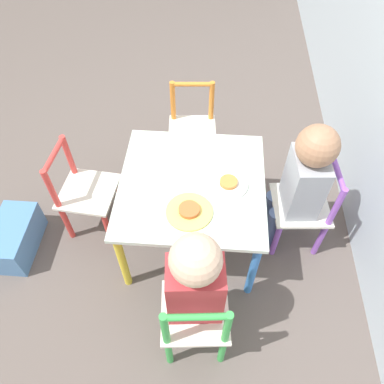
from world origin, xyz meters
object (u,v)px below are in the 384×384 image
object	(u,v)px
kids_table	(192,191)
plate_right	(189,211)
plate_back	(228,184)
storage_bin	(15,238)
chair_green	(195,319)
chair_red	(84,193)
chair_orange	(192,130)
child_back	(302,179)
child_right	(195,283)
chair_purple	(305,207)

from	to	relation	value
kids_table	plate_right	distance (m)	0.17
plate_back	storage_bin	world-z (taller)	plate_back
kids_table	chair_green	bearing A→B (deg)	5.50
kids_table	chair_red	xyz separation A→B (m)	(-0.05, -0.53, -0.12)
kids_table	storage_bin	size ratio (longest dim) A/B	1.97
chair_red	chair_orange	bearing A→B (deg)	-40.35
storage_bin	plate_right	bearing A→B (deg)	88.55
chair_green	child_back	bearing A→B (deg)	-132.05
child_back	chair_red	bearing A→B (deg)	-95.14
chair_red	child_back	world-z (taller)	child_back
child_back	plate_back	distance (m)	0.32
chair_green	child_right	xyz separation A→B (m)	(-0.06, -0.01, 0.19)
plate_right	chair_purple	bearing A→B (deg)	110.58
chair_red	storage_bin	size ratio (longest dim) A/B	1.57
chair_orange	kids_table	bearing A→B (deg)	-90.00
chair_orange	plate_right	bearing A→B (deg)	-90.93
chair_red	plate_back	world-z (taller)	chair_red
chair_purple	child_back	size ratio (longest dim) A/B	0.69
plate_back	chair_purple	bearing A→B (deg)	96.40
chair_purple	plate_back	distance (m)	0.42
kids_table	child_back	xyz separation A→B (m)	(-0.04, 0.47, 0.08)
kids_table	chair_purple	size ratio (longest dim) A/B	1.25
chair_purple	chair_orange	xyz separation A→B (m)	(-0.49, -0.57, 0.00)
chair_purple	chair_orange	world-z (taller)	same
plate_right	storage_bin	world-z (taller)	plate_right
child_right	plate_right	distance (m)	0.32
plate_right	kids_table	bearing A→B (deg)	180.00
child_right	kids_table	bearing A→B (deg)	-90.00
child_back	chair_purple	bearing A→B (deg)	90.00
chair_purple	chair_orange	bearing A→B (deg)	-135.21
chair_green	plate_right	bearing A→B (deg)	-87.70
chair_orange	chair_red	bearing A→B (deg)	-139.65
child_back	plate_right	size ratio (longest dim) A/B	3.82
chair_red	chair_orange	xyz separation A→B (m)	(-0.48, 0.49, 0.00)
chair_purple	storage_bin	size ratio (longest dim) A/B	1.57
storage_bin	chair_orange	bearing A→B (deg)	128.89
chair_green	child_back	world-z (taller)	child_back
child_back	storage_bin	world-z (taller)	child_back
child_back	storage_bin	size ratio (longest dim) A/B	2.28
chair_purple	storage_bin	world-z (taller)	chair_purple
chair_orange	storage_bin	distance (m)	1.08
chair_green	chair_orange	distance (m)	1.07
child_right	plate_right	bearing A→B (deg)	-87.26
kids_table	chair_orange	size ratio (longest dim) A/B	1.25
chair_red	plate_right	bearing A→B (deg)	-106.01
kids_table	plate_back	world-z (taller)	plate_back
chair_red	child_right	xyz separation A→B (m)	(0.52, 0.58, 0.19)
child_right	plate_back	distance (m)	0.49
chair_green	storage_bin	xyz separation A→B (m)	(-0.40, -0.92, -0.16)
chair_red	plate_right	xyz separation A→B (m)	(0.21, 0.53, 0.19)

